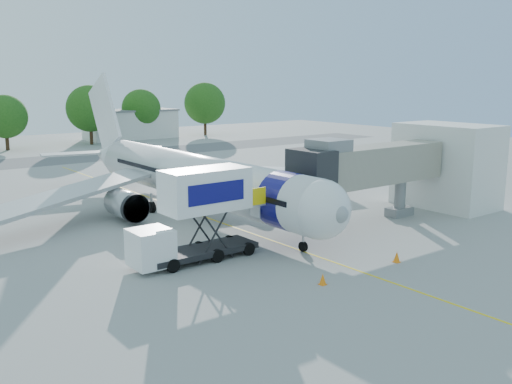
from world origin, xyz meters
TOP-DOWN VIEW (x-y plane):
  - ground at (0.00, 0.00)m, footprint 160.00×160.00m
  - guidance_line at (0.00, 0.00)m, footprint 0.15×70.00m
  - taxiway_strip at (0.00, 42.00)m, footprint 120.00×10.00m
  - aircraft at (0.00, 4.12)m, footprint 34.17×37.73m
  - jet_bridge at (7.99, -7.00)m, footprint 13.90×3.20m
  - terminal_stub at (18.50, -7.00)m, footprint 5.00×8.00m
  - catering_hiloader at (-6.27, -7.00)m, footprint 8.50×2.44m
  - ground_tug at (1.96, -18.64)m, footprint 3.73×2.30m
  - safety_cone_a at (2.97, -14.48)m, footprint 0.41×0.41m
  - safety_cone_b at (-3.16, -14.55)m, footprint 0.39×0.39m
  - outbuilding_right at (22.00, 62.00)m, footprint 16.40×7.40m
  - tree_d at (-0.77, 57.31)m, footprint 6.62×6.62m
  - tree_e at (12.52, 57.15)m, footprint 7.70×7.70m
  - tree_f at (23.64, 60.89)m, footprint 7.06×7.06m
  - tree_g at (36.51, 59.57)m, footprint 7.96×7.96m

SIDE VIEW (x-z plane):
  - ground at x=0.00m, z-range 0.00..0.00m
  - taxiway_strip at x=0.00m, z-range 0.00..0.01m
  - guidance_line at x=0.00m, z-range 0.00..0.01m
  - safety_cone_b at x=-3.16m, z-range -0.01..0.61m
  - safety_cone_a at x=2.97m, z-range -0.01..0.65m
  - ground_tug at x=1.96m, z-range 0.03..1.44m
  - outbuilding_right at x=22.00m, z-range 0.01..5.31m
  - catering_hiloader at x=-6.27m, z-range 0.01..5.51m
  - aircraft at x=0.00m, z-range -2.73..8.62m
  - terminal_stub at x=18.50m, z-range 0.00..7.00m
  - jet_bridge at x=7.99m, z-range 1.04..7.64m
  - tree_d at x=-0.77m, z-range 0.90..9.34m
  - tree_f at x=23.64m, z-range 0.96..9.96m
  - tree_e at x=12.52m, z-range 1.05..10.87m
  - tree_g at x=36.51m, z-range 1.09..11.24m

